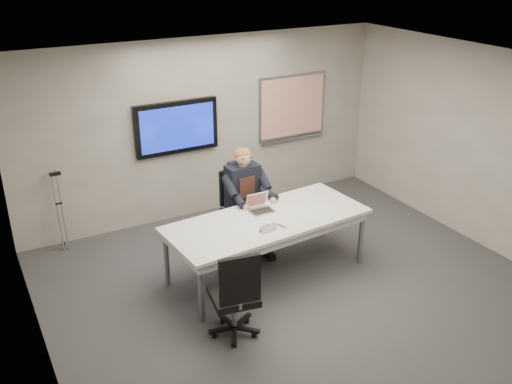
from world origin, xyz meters
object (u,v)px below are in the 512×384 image
conference_table (267,225)px  seated_person (249,211)px  office_chair_far (240,220)px  laptop (260,206)px  office_chair_near (235,310)px

conference_table → seated_person: 0.71m
office_chair_far → laptop: office_chair_far is taller
conference_table → office_chair_far: 1.04m
office_chair_far → seated_person: (0.00, -0.27, 0.26)m
conference_table → seated_person: (0.10, 0.69, -0.12)m
office_chair_far → office_chair_near: bearing=-124.5°
seated_person → laptop: bearing=-100.9°
conference_table → seated_person: size_ratio=1.82×
laptop → conference_table: bearing=-96.6°
conference_table → laptop: bearing=78.7°
seated_person → office_chair_near: bearing=-124.3°
laptop → office_chair_near: bearing=-128.5°
conference_table → laptop: (0.03, 0.26, 0.15)m
office_chair_near → seated_person: (1.06, 1.67, 0.25)m
office_chair_near → laptop: size_ratio=3.51×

